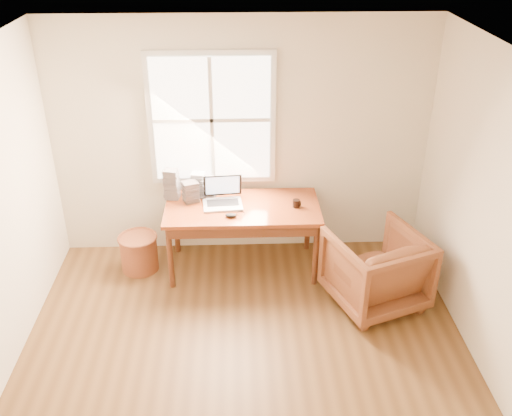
{
  "coord_description": "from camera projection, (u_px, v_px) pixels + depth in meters",
  "views": [
    {
      "loc": [
        -0.05,
        -3.39,
        3.56
      ],
      "look_at": [
        0.14,
        1.65,
        0.81
      ],
      "focal_mm": 40.0,
      "sensor_mm": 36.0,
      "label": 1
    }
  ],
  "objects": [
    {
      "name": "laptop",
      "position": [
        222.0,
        193.0,
        5.83
      ],
      "size": [
        0.45,
        0.47,
        0.31
      ],
      "primitive_type": null,
      "rotation": [
        0.0,
        0.0,
        0.09
      ],
      "color": "#BBBDC3",
      "rests_on": "desk"
    },
    {
      "name": "coffee_mug",
      "position": [
        296.0,
        203.0,
        5.86
      ],
      "size": [
        0.09,
        0.09,
        0.08
      ],
      "primitive_type": "cylinder",
      "rotation": [
        0.0,
        0.0,
        0.22
      ],
      "color": "black",
      "rests_on": "desk"
    },
    {
      "name": "cd_stack_b",
      "position": [
        191.0,
        192.0,
        5.93
      ],
      "size": [
        0.19,
        0.18,
        0.23
      ],
      "primitive_type": "cube",
      "rotation": [
        0.0,
        0.0,
        0.42
      ],
      "color": "#222327",
      "rests_on": "desk"
    },
    {
      "name": "cd_stack_c",
      "position": [
        172.0,
        184.0,
        5.99
      ],
      "size": [
        0.17,
        0.15,
        0.33
      ],
      "primitive_type": "cube",
      "rotation": [
        0.0,
        0.0,
        -0.2
      ],
      "color": "#9695A2",
      "rests_on": "desk"
    },
    {
      "name": "desk",
      "position": [
        242.0,
        208.0,
        5.91
      ],
      "size": [
        1.6,
        0.8,
        0.04
      ],
      "primitive_type": "cube",
      "color": "brown",
      "rests_on": "room_shell"
    },
    {
      "name": "room_shell",
      "position": [
        242.0,
        244.0,
        4.19
      ],
      "size": [
        4.04,
        4.54,
        2.64
      ],
      "color": "brown",
      "rests_on": "ground"
    },
    {
      "name": "armchair",
      "position": [
        376.0,
        269.0,
        5.54
      ],
      "size": [
        1.08,
        1.09,
        0.77
      ],
      "primitive_type": "imported",
      "rotation": [
        0.0,
        0.0,
        3.51
      ],
      "color": "brown",
      "rests_on": "room_shell"
    },
    {
      "name": "cd_stack_a",
      "position": [
        199.0,
        185.0,
        6.04
      ],
      "size": [
        0.16,
        0.15,
        0.27
      ],
      "primitive_type": "cube",
      "rotation": [
        0.0,
        0.0,
        -0.22
      ],
      "color": "silver",
      "rests_on": "desk"
    },
    {
      "name": "wicker_stool",
      "position": [
        139.0,
        253.0,
        6.13
      ],
      "size": [
        0.49,
        0.49,
        0.39
      ],
      "primitive_type": "cylinder",
      "rotation": [
        0.0,
        0.0,
        0.29
      ],
      "color": "brown",
      "rests_on": "room_shell"
    },
    {
      "name": "mouse",
      "position": [
        231.0,
        215.0,
        5.69
      ],
      "size": [
        0.12,
        0.08,
        0.04
      ],
      "primitive_type": "ellipsoid",
      "rotation": [
        0.0,
        0.0,
        -0.11
      ],
      "color": "black",
      "rests_on": "desk"
    },
    {
      "name": "cd_stack_d",
      "position": [
        208.0,
        186.0,
        6.09
      ],
      "size": [
        0.17,
        0.16,
        0.19
      ],
      "primitive_type": "cube",
      "rotation": [
        0.0,
        0.0,
        0.18
      ],
      "color": "silver",
      "rests_on": "desk"
    }
  ]
}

